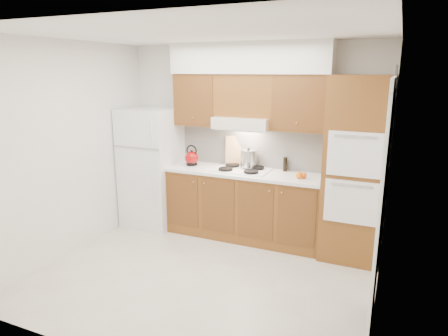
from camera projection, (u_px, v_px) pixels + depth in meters
name	position (u px, v px, depth m)	size (l,w,h in m)	color
floor	(204.00, 275.00, 4.50)	(3.60, 3.60, 0.00)	beige
ceiling	(201.00, 33.00, 3.88)	(3.60, 3.60, 0.00)	white
wall_back	(251.00, 141.00, 5.52)	(3.60, 0.02, 2.60)	white
wall_left	(71.00, 150.00, 4.89)	(0.02, 3.00, 2.60)	white
wall_right	(386.00, 182.00, 3.49)	(0.02, 3.00, 2.60)	white
fridge	(152.00, 167.00, 5.85)	(0.75, 0.72, 1.72)	white
base_cabinets	(244.00, 206.00, 5.45)	(2.11, 0.60, 0.90)	brown
countertop	(244.00, 172.00, 5.33)	(2.13, 0.62, 0.04)	white
backsplash	(252.00, 147.00, 5.52)	(2.11, 0.03, 0.56)	white
oven_cabinet	(356.00, 170.00, 4.72)	(0.70, 0.65, 2.20)	brown
upper_cab_left	(199.00, 100.00, 5.52)	(0.63, 0.33, 0.70)	brown
upper_cab_right	(301.00, 103.00, 4.96)	(0.73, 0.33, 0.70)	brown
range_hood	(244.00, 123.00, 5.26)	(0.75, 0.45, 0.15)	silver
upper_cab_over_hood	(246.00, 95.00, 5.23)	(0.75, 0.33, 0.55)	brown
soffit	(249.00, 58.00, 5.09)	(2.13, 0.36, 0.40)	silver
cooktop	(241.00, 170.00, 5.36)	(0.74, 0.50, 0.01)	white
doorway	(380.00, 222.00, 3.24)	(0.02, 0.90, 2.10)	black
wall_clock	(396.00, 81.00, 3.78)	(0.30, 0.30, 0.02)	#3F3833
kettle	(192.00, 158.00, 5.61)	(0.19, 0.19, 0.19)	maroon
cutting_board	(237.00, 152.00, 5.59)	(0.33, 0.02, 0.43)	tan
stock_pot	(248.00, 159.00, 5.41)	(0.21, 0.21, 0.22)	#BABBBF
condiment_a	(285.00, 164.00, 5.29)	(0.05, 0.05, 0.19)	black
condiment_b	(285.00, 165.00, 5.31)	(0.05, 0.05, 0.16)	black
condiment_c	(285.00, 165.00, 5.34)	(0.05, 0.05, 0.15)	black
orange_near	(304.00, 176.00, 4.95)	(0.07, 0.07, 0.07)	#DB570B
orange_far	(299.00, 175.00, 4.93)	(0.09, 0.09, 0.09)	orange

